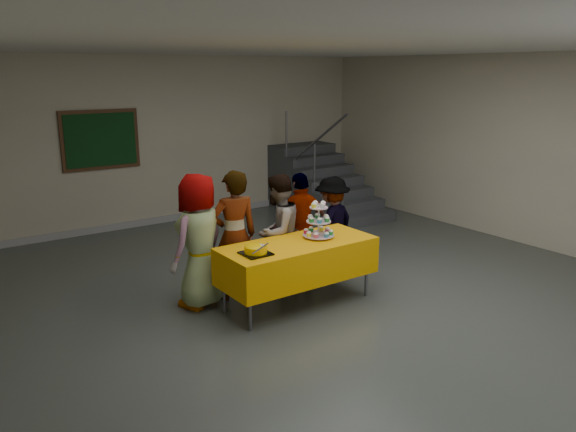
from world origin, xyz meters
The scene contains 11 objects.
room_shell centered at (0.00, 0.02, 2.13)m, with size 10.00×10.04×3.02m.
bake_table centered at (-0.45, 0.52, 0.56)m, with size 1.88×0.78×0.77m.
cupcake_stand centered at (-0.12, 0.56, 0.94)m, with size 0.38×0.38×0.44m.
bear_cake centered at (-1.08, 0.44, 0.83)m, with size 0.32×0.36×0.12m.
schoolchild_a centered at (-1.40, 1.17, 0.80)m, with size 0.78×0.51×1.59m, color slate.
schoolchild_b centered at (-0.96, 1.12, 0.80)m, with size 0.58×0.38×1.60m, color slate.
schoolchild_c centered at (-0.33, 1.12, 0.74)m, with size 0.72×0.56×1.48m, color slate.
schoolchild_d centered at (0.12, 1.23, 0.72)m, with size 0.84×0.35×1.44m, color slate.
schoolchild_e centered at (0.67, 1.24, 0.66)m, with size 0.86×0.49×1.32m, color slate.
staircase centered at (2.70, 4.13, 0.49)m, with size 1.30×2.40×2.04m.
noticeboard centered at (-1.31, 4.96, 1.60)m, with size 1.30×0.05×1.00m.
Camera 1 is at (-4.15, -4.55, 2.72)m, focal length 35.00 mm.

